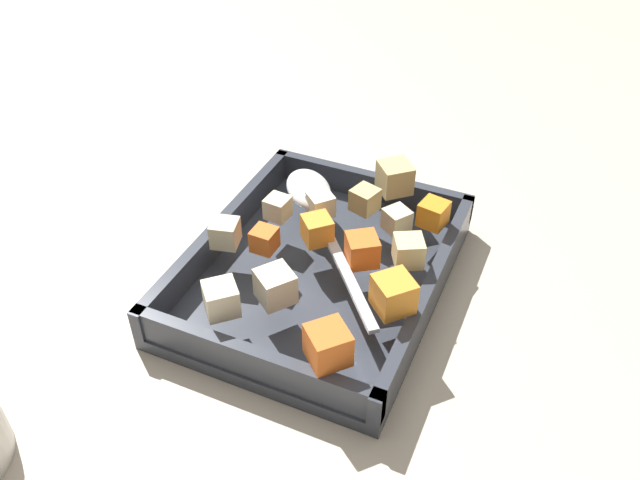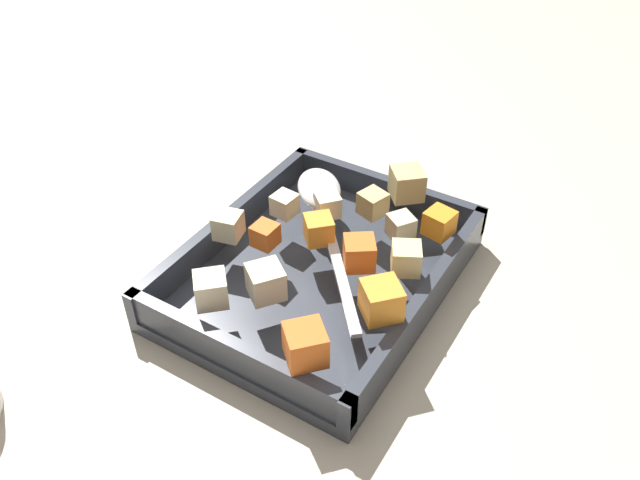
% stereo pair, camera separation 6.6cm
% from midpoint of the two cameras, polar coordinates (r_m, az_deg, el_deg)
% --- Properties ---
extents(ground_plane, '(4.00, 4.00, 0.00)m').
position_cam_midpoint_polar(ground_plane, '(0.70, 2.08, -3.68)').
color(ground_plane, '#BCB29E').
extents(baking_dish, '(0.31, 0.24, 0.05)m').
position_cam_midpoint_polar(baking_dish, '(0.69, 2.74, -2.93)').
color(baking_dish, '#333842').
rests_on(baking_dish, ground_plane).
extents(carrot_chunk_back_center, '(0.02, 0.02, 0.02)m').
position_cam_midpoint_polar(carrot_chunk_back_center, '(0.67, -1.93, 0.32)').
color(carrot_chunk_back_center, orange).
rests_on(carrot_chunk_back_center, baking_dish).
extents(carrot_chunk_far_right, '(0.05, 0.05, 0.03)m').
position_cam_midpoint_polar(carrot_chunk_far_right, '(0.60, 8.50, -5.29)').
color(carrot_chunk_far_right, orange).
rests_on(carrot_chunk_far_right, baking_dish).
extents(carrot_chunk_heap_top, '(0.04, 0.04, 0.03)m').
position_cam_midpoint_polar(carrot_chunk_heap_top, '(0.64, 6.39, -1.22)').
color(carrot_chunk_heap_top, orange).
rests_on(carrot_chunk_heap_top, baking_dish).
extents(carrot_chunk_corner_sw, '(0.04, 0.04, 0.03)m').
position_cam_midpoint_polar(carrot_chunk_corner_sw, '(0.67, 2.65, 0.84)').
color(carrot_chunk_corner_sw, orange).
rests_on(carrot_chunk_corner_sw, baking_dish).
extents(carrot_chunk_near_right, '(0.05, 0.05, 0.03)m').
position_cam_midpoint_polar(carrot_chunk_near_right, '(0.55, 2.19, -9.18)').
color(carrot_chunk_near_right, orange).
rests_on(carrot_chunk_near_right, baking_dish).
extents(carrot_chunk_mid_right, '(0.03, 0.03, 0.03)m').
position_cam_midpoint_polar(carrot_chunk_mid_right, '(0.70, 12.94, 1.34)').
color(carrot_chunk_mid_right, orange).
rests_on(carrot_chunk_mid_right, baking_dish).
extents(potato_chunk_front_center, '(0.04, 0.04, 0.03)m').
position_cam_midpoint_polar(potato_chunk_front_center, '(0.61, -1.69, -3.71)').
color(potato_chunk_front_center, beige).
rests_on(potato_chunk_front_center, baking_dish).
extents(potato_chunk_corner_nw, '(0.04, 0.04, 0.02)m').
position_cam_midpoint_polar(potato_chunk_corner_nw, '(0.71, 3.34, 2.94)').
color(potato_chunk_corner_nw, beige).
rests_on(potato_chunk_corner_nw, baking_dish).
extents(potato_chunk_heap_side, '(0.03, 0.03, 0.03)m').
position_cam_midpoint_polar(potato_chunk_heap_side, '(0.71, 7.23, 3.05)').
color(potato_chunk_heap_side, tan).
rests_on(potato_chunk_heap_side, baking_dish).
extents(potato_chunk_mid_left, '(0.05, 0.05, 0.03)m').
position_cam_midpoint_polar(potato_chunk_mid_left, '(0.74, 10.06, 4.73)').
color(potato_chunk_mid_left, tan).
rests_on(potato_chunk_mid_left, baking_dish).
extents(potato_chunk_corner_ne, '(0.03, 0.03, 0.02)m').
position_cam_midpoint_polar(potato_chunk_corner_ne, '(0.71, -0.39, 2.97)').
color(potato_chunk_corner_ne, beige).
rests_on(potato_chunk_corner_ne, baking_dish).
extents(potato_chunk_corner_se, '(0.03, 0.03, 0.02)m').
position_cam_midpoint_polar(potato_chunk_corner_se, '(0.69, 9.74, 1.07)').
color(potato_chunk_corner_se, beige).
rests_on(potato_chunk_corner_se, baking_dish).
extents(potato_chunk_rim_edge, '(0.04, 0.04, 0.03)m').
position_cam_midpoint_polar(potato_chunk_rim_edge, '(0.65, 10.36, -1.69)').
color(potato_chunk_rim_edge, '#E0CC89').
rests_on(potato_chunk_rim_edge, baking_dish).
extents(potato_chunk_near_left, '(0.04, 0.04, 0.03)m').
position_cam_midpoint_polar(potato_chunk_near_left, '(0.61, -6.31, -4.39)').
color(potato_chunk_near_left, beige).
rests_on(potato_chunk_near_left, baking_dish).
extents(potato_chunk_far_left, '(0.03, 0.03, 0.03)m').
position_cam_midpoint_polar(potato_chunk_far_left, '(0.68, -5.17, 1.15)').
color(potato_chunk_far_left, beige).
rests_on(potato_chunk_far_left, baking_dish).
extents(serving_spoon, '(0.21, 0.19, 0.02)m').
position_cam_midpoint_polar(serving_spoon, '(0.72, 2.71, 3.70)').
color(serving_spoon, silver).
rests_on(serving_spoon, baking_dish).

